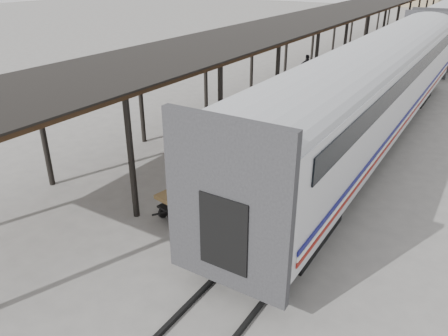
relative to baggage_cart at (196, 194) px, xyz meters
name	(u,v)px	position (x,y,z in m)	size (l,w,h in m)	color
ground	(207,200)	(-0.11, 0.77, -0.65)	(160.00, 160.00, 0.00)	slate
canopy	(346,11)	(-3.51, 24.77, 3.36)	(4.90, 64.30, 4.15)	#422B19
rails	(447,52)	(3.09, 34.77, -0.59)	(1.54, 150.00, 0.12)	black
baggage_cart	(196,194)	(0.00, 0.00, 0.00)	(1.63, 2.57, 0.86)	olive
suitcase_stack	(199,179)	(-0.06, 0.30, 0.38)	(1.28, 0.99, 0.44)	#363638
luggage_tug	(335,74)	(-1.80, 18.42, 0.00)	(1.55, 1.86, 1.41)	maroon
porter	(189,171)	(0.25, -0.65, 1.14)	(0.67, 0.44, 1.85)	navy
pedestrian	(307,69)	(-3.38, 17.41, 0.31)	(1.12, 0.47, 1.91)	black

